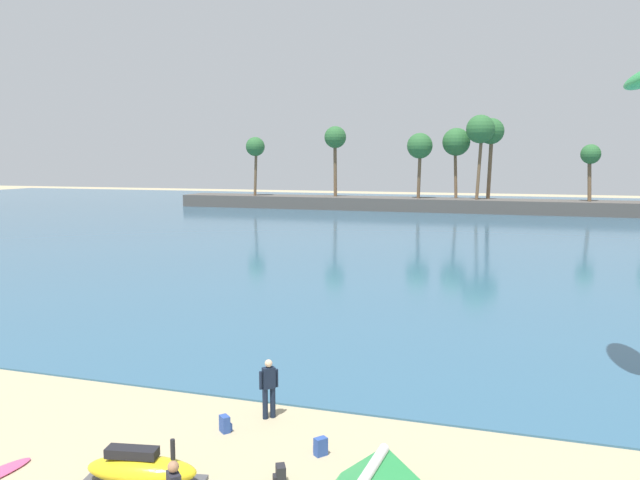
{
  "coord_description": "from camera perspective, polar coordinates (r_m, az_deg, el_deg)",
  "views": [
    {
      "loc": [
        6.23,
        -6.58,
        7.1
      ],
      "look_at": [
        -0.29,
        13.51,
        4.4
      ],
      "focal_mm": 35.57,
      "sensor_mm": 36.0,
      "label": 1
    }
  ],
  "objects": [
    {
      "name": "backpack_near_kite",
      "position": [
        17.44,
        -8.53,
        -16.07
      ],
      "size": [
        0.37,
        0.37,
        0.44
      ],
      "color": "#2D4C9E",
      "rests_on": "ground"
    },
    {
      "name": "palm_headland",
      "position": [
        87.06,
        14.57,
        4.57
      ],
      "size": [
        85.16,
        6.4,
        12.85
      ],
      "color": "#514C47",
      "rests_on": "ground"
    },
    {
      "name": "sea",
      "position": [
        72.23,
        12.95,
        1.49
      ],
      "size": [
        220.0,
        110.36,
        0.06
      ],
      "primitive_type": "cube",
      "color": "#33607F",
      "rests_on": "ground"
    },
    {
      "name": "backpack_spare",
      "position": [
        16.06,
        0.03,
        -18.11
      ],
      "size": [
        0.37,
        0.37,
        0.44
      ],
      "color": "#2D4C9E",
      "rests_on": "ground"
    },
    {
      "name": "watercraft_on_trailer",
      "position": [
        14.79,
        -15.8,
        -19.42
      ],
      "size": [
        2.74,
        1.46,
        1.28
      ],
      "color": "#4C4C51",
      "rests_on": "ground"
    },
    {
      "name": "backpack_by_trailer",
      "position": [
        14.84,
        -3.61,
        -20.39
      ],
      "size": [
        0.36,
        0.36,
        0.44
      ],
      "color": "#232328",
      "rests_on": "ground"
    },
    {
      "name": "person_at_waterline",
      "position": [
        17.89,
        -4.63,
        -13.02
      ],
      "size": [
        0.43,
        0.4,
        1.67
      ],
      "color": "#141E33",
      "rests_on": "ground"
    }
  ]
}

